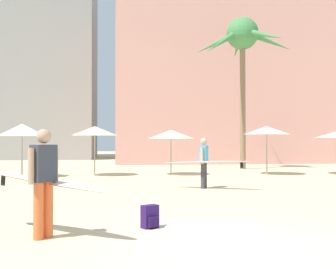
# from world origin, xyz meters

# --- Properties ---
(ground) EXTENTS (120.00, 120.00, 0.00)m
(ground) POSITION_xyz_m (0.00, 0.00, 0.00)
(ground) COLOR beige
(hotel_pink) EXTENTS (21.61, 10.33, 12.55)m
(hotel_pink) POSITION_xyz_m (8.86, 26.88, 6.28)
(hotel_pink) COLOR #DB9989
(hotel_pink) RESTS_ON ground
(hotel_tower_gray) EXTENTS (15.10, 9.07, 25.64)m
(hotel_tower_gray) POSITION_xyz_m (-11.58, 34.13, 12.82)
(hotel_tower_gray) COLOR gray
(hotel_tower_gray) RESTS_ON ground
(palm_tree_far_left) EXTENTS (5.77, 6.06, 8.73)m
(palm_tree_far_left) POSITION_xyz_m (5.38, 17.17, 7.35)
(palm_tree_far_left) COLOR #896B4C
(palm_tree_far_left) RESTS_ON ground
(cafe_umbrella_0) EXTENTS (2.13, 2.13, 2.29)m
(cafe_umbrella_0) POSITION_xyz_m (-2.80, 13.51, 2.07)
(cafe_umbrella_0) COLOR gray
(cafe_umbrella_0) RESTS_ON ground
(cafe_umbrella_1) EXTENTS (2.17, 2.17, 2.13)m
(cafe_umbrella_1) POSITION_xyz_m (0.78, 13.53, 1.92)
(cafe_umbrella_1) COLOR gray
(cafe_umbrella_1) RESTS_ON ground
(cafe_umbrella_4) EXTENTS (2.24, 2.24, 2.31)m
(cafe_umbrella_4) POSITION_xyz_m (5.36, 13.18, 2.11)
(cafe_umbrella_4) COLOR gray
(cafe_umbrella_4) RESTS_ON ground
(cafe_umbrella_5) EXTENTS (2.07, 2.07, 2.37)m
(cafe_umbrella_5) POSITION_xyz_m (-5.94, 12.98, 2.10)
(cafe_umbrella_5) COLOR gray
(cafe_umbrella_5) RESTS_ON ground
(beach_towel) EXTENTS (1.87, 1.24, 0.01)m
(beach_towel) POSITION_xyz_m (0.06, 1.59, 0.01)
(beach_towel) COLOR white
(beach_towel) RESTS_ON ground
(backpack) EXTENTS (0.35, 0.34, 0.42)m
(backpack) POSITION_xyz_m (-1.08, 1.63, 0.20)
(backpack) COLOR #2C1553
(backpack) RESTS_ON ground
(person_mid_left) EXTENTS (2.44, 1.91, 1.80)m
(person_mid_left) POSITION_xyz_m (-2.88, 1.16, 0.95)
(person_mid_left) COLOR orange
(person_mid_left) RESTS_ON ground
(person_near_left) EXTENTS (2.84, 1.52, 1.71)m
(person_near_left) POSITION_xyz_m (1.20, 7.72, 0.92)
(person_near_left) COLOR #3D3D42
(person_near_left) RESTS_ON ground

